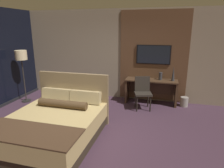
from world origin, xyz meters
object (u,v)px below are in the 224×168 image
bed (54,125)px  desk_chair (143,90)px  tv (153,55)px  floor_lamp (21,59)px  desk (151,87)px  waste_bin (184,102)px  vase_tall (173,74)px  vase_short (160,76)px

bed → desk_chair: bed is taller
tv → floor_lamp: size_ratio=0.64×
bed → desk: size_ratio=1.37×
desk → floor_lamp: bearing=-166.9°
floor_lamp → waste_bin: (4.78, 0.84, -1.19)m
vase_tall → waste_bin: 0.89m
tv → vase_short: (0.25, -0.16, -0.61)m
floor_lamp → vase_tall: bearing=11.4°
desk_chair → vase_tall: size_ratio=2.20×
tv → floor_lamp: (-3.80, -1.09, -0.13)m
bed → tv: size_ratio=2.07×
waste_bin → bed: bearing=-136.1°
bed → vase_short: bed is taller
bed → vase_short: bearing=53.6°
desk_chair → waste_bin: (1.18, 0.45, -0.41)m
vase_short → desk: bearing=-170.6°
tv → desk_chair: size_ratio=1.11×
floor_lamp → vase_tall: floor_lamp is taller
tv → desk_chair: (-0.20, -0.70, -0.91)m
floor_lamp → tv: bearing=15.9°
tv → waste_bin: 1.66m
floor_lamp → vase_short: (4.05, 0.93, -0.48)m
bed → vase_tall: size_ratio=5.06×
tv → vase_short: 0.68m
desk_chair → vase_short: vase_short is taller
bed → desk: bed is taller
tv → bed: bearing=-121.3°
desk → bed: bearing=-123.2°
desk_chair → waste_bin: bearing=5.0°
waste_bin → tv: bearing=166.0°
floor_lamp → vase_short: bearing=12.9°
vase_short → waste_bin: vase_short is taller
desk → tv: (0.00, 0.20, 0.97)m
desk_chair → waste_bin: size_ratio=3.25×
desk → floor_lamp: 3.99m
floor_lamp → desk: bearing=13.1°
desk → tv: bearing=90.0°
tv → vase_tall: size_ratio=2.45×
bed → tv: 3.53m
bed → floor_lamp: (-2.06, 1.77, 1.01)m
desk → waste_bin: desk is taller
bed → desk_chair: 2.66m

